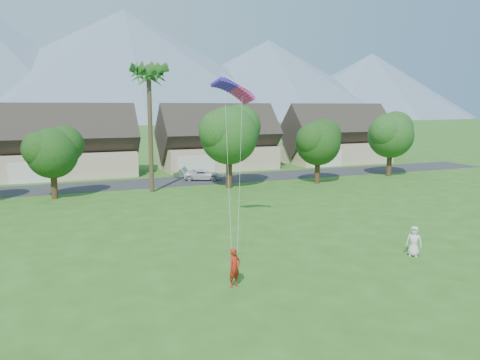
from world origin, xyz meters
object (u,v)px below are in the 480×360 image
kite_flyer (234,268)px  watcher (414,241)px  parked_car (203,175)px  parafoil_kite (234,88)px

kite_flyer → watcher: (11.09, 0.48, -0.06)m
parked_car → parafoil_kite: (-4.90, -22.68, 8.96)m
kite_flyer → parafoil_kite: bearing=43.0°
watcher → parked_car: 31.21m
watcher → parked_car: (-2.79, 31.08, -0.26)m
kite_flyer → parafoil_kite: (3.40, 8.88, 8.64)m
parked_car → watcher: bearing=-157.1°
watcher → parafoil_kite: 14.34m
kite_flyer → watcher: bearing=-23.6°
kite_flyer → watcher: 11.10m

